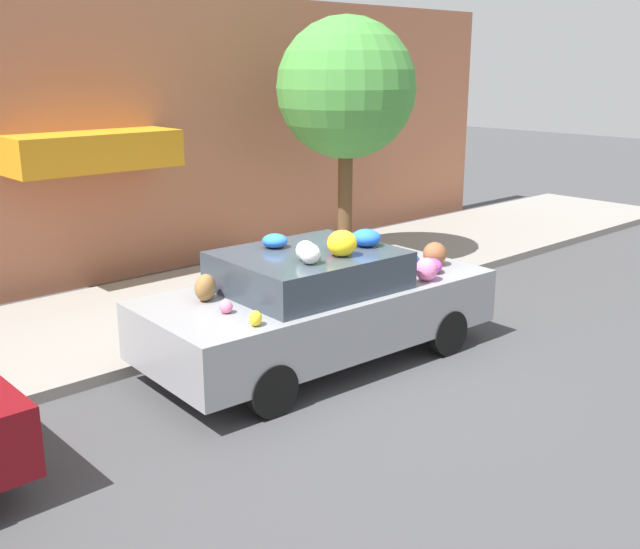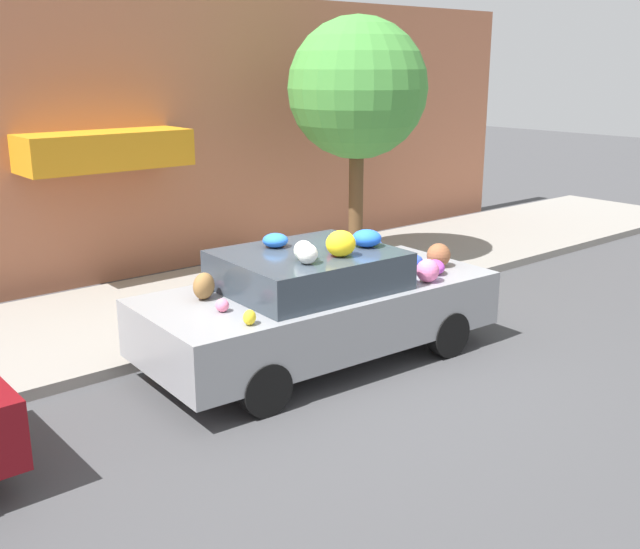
# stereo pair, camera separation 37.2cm
# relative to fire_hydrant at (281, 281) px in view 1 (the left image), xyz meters

# --- Properties ---
(ground_plane) EXTENTS (60.00, 60.00, 0.00)m
(ground_plane) POSITION_rel_fire_hydrant_xyz_m (-0.76, -1.69, -0.48)
(ground_plane) COLOR #424244
(sidewalk_curb) EXTENTS (24.00, 3.20, 0.13)m
(sidewalk_curb) POSITION_rel_fire_hydrant_xyz_m (-0.76, 1.01, -0.41)
(sidewalk_curb) COLOR gray
(sidewalk_curb) RESTS_ON ground
(building_facade) EXTENTS (18.00, 1.20, 4.55)m
(building_facade) POSITION_rel_fire_hydrant_xyz_m (-0.79, 3.23, 1.79)
(building_facade) COLOR #B26B4C
(building_facade) RESTS_ON ground
(street_tree) EXTENTS (2.27, 2.27, 4.05)m
(street_tree) POSITION_rel_fire_hydrant_xyz_m (2.27, 1.07, 2.55)
(street_tree) COLOR brown
(street_tree) RESTS_ON sidewalk_curb
(fire_hydrant) EXTENTS (0.20, 0.20, 0.70)m
(fire_hydrant) POSITION_rel_fire_hydrant_xyz_m (0.00, 0.00, 0.00)
(fire_hydrant) COLOR red
(fire_hydrant) RESTS_ON sidewalk_curb
(art_car) EXTENTS (4.32, 2.00, 1.66)m
(art_car) POSITION_rel_fire_hydrant_xyz_m (-0.79, -1.65, 0.24)
(art_car) COLOR gray
(art_car) RESTS_ON ground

